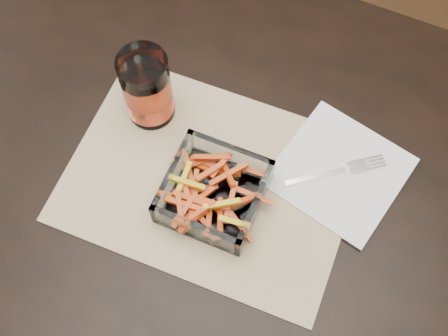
{
  "coord_description": "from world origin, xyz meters",
  "views": [
    {
      "loc": [
        0.15,
        -0.32,
        1.58
      ],
      "look_at": [
        -0.0,
        0.01,
        0.78
      ],
      "focal_mm": 45.0,
      "sensor_mm": 36.0,
      "label": 1
    }
  ],
  "objects_px": {
    "dining_table": "(224,203)",
    "tumbler": "(147,90)",
    "fork": "(339,171)",
    "glass_bowl": "(214,193)"
  },
  "relations": [
    {
      "from": "dining_table",
      "to": "glass_bowl",
      "type": "bearing_deg",
      "value": -95.85
    },
    {
      "from": "glass_bowl",
      "to": "fork",
      "type": "height_order",
      "value": "glass_bowl"
    },
    {
      "from": "dining_table",
      "to": "fork",
      "type": "xyz_separation_m",
      "value": [
        0.16,
        0.09,
        0.1
      ]
    },
    {
      "from": "tumbler",
      "to": "fork",
      "type": "bearing_deg",
      "value": 3.63
    },
    {
      "from": "glass_bowl",
      "to": "tumbler",
      "type": "xyz_separation_m",
      "value": [
        -0.16,
        0.1,
        0.04
      ]
    },
    {
      "from": "glass_bowl",
      "to": "tumbler",
      "type": "bearing_deg",
      "value": 147.74
    },
    {
      "from": "dining_table",
      "to": "fork",
      "type": "relative_size",
      "value": 11.4
    },
    {
      "from": "tumbler",
      "to": "dining_table",
      "type": "bearing_deg",
      "value": -23.71
    },
    {
      "from": "dining_table",
      "to": "tumbler",
      "type": "bearing_deg",
      "value": 156.29
    },
    {
      "from": "dining_table",
      "to": "tumbler",
      "type": "height_order",
      "value": "tumbler"
    }
  ]
}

